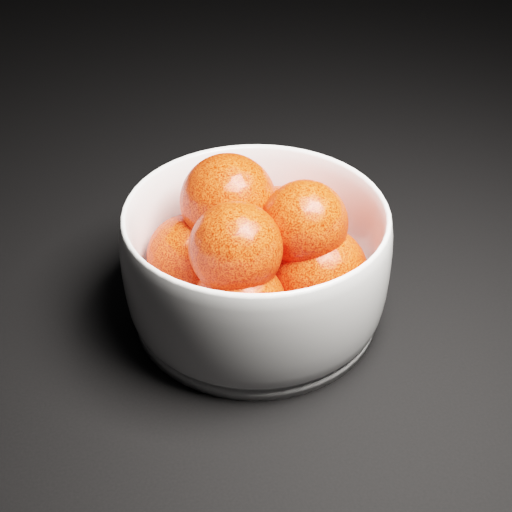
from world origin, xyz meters
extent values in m
cube|color=black|center=(0.00, 0.00, 0.00)|extent=(3.00, 3.00, 0.00)
cylinder|color=white|center=(-0.22, -0.25, 0.01)|extent=(0.20, 0.20, 0.01)
sphere|color=#FF2B0D|center=(-0.19, -0.21, 0.05)|extent=(0.07, 0.07, 0.07)
sphere|color=#FF2B0D|center=(-0.27, -0.23, 0.05)|extent=(0.07, 0.07, 0.07)
sphere|color=#FF2B0D|center=(-0.24, -0.29, 0.05)|extent=(0.07, 0.07, 0.07)
sphere|color=#FF2B0D|center=(-0.18, -0.27, 0.05)|extent=(0.08, 0.08, 0.08)
sphere|color=#FF2B0D|center=(-0.24, -0.22, 0.09)|extent=(0.08, 0.08, 0.08)
sphere|color=#FF2B0D|center=(-0.24, -0.28, 0.09)|extent=(0.07, 0.07, 0.07)
sphere|color=#FF2B0D|center=(-0.18, -0.26, 0.09)|extent=(0.07, 0.07, 0.07)
camera|label=1|loc=(-0.32, -0.68, 0.39)|focal=50.00mm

